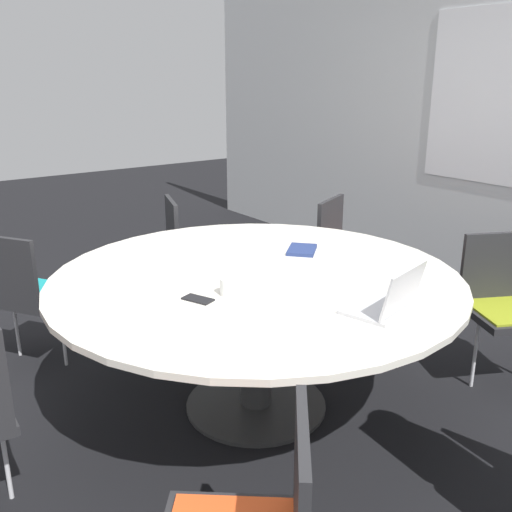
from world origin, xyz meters
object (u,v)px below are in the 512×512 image
laptop (389,301)px  coffee_cup (228,287)px  chair_1 (505,298)px  chair_2 (346,247)px  spiral_notebook (302,250)px  cell_phone (198,299)px  chair_4 (25,288)px  chair_3 (190,244)px

laptop → coffee_cup: size_ratio=4.50×
chair_1 → coffee_cup: (-0.45, -1.57, 0.28)m
chair_1 → chair_2: same height
chair_1 → chair_2: size_ratio=1.00×
spiral_notebook → cell_phone: bearing=-71.9°
laptop → spiral_notebook: size_ratio=1.41×
coffee_cup → chair_2: bearing=116.9°
chair_4 → laptop: (1.88, 1.00, 0.30)m
chair_1 → laptop: size_ratio=2.36×
spiral_notebook → chair_4: bearing=-128.3°
chair_2 → cell_phone: 1.87m
spiral_notebook → coffee_cup: bearing=-66.4°
chair_3 → laptop: laptop is taller
chair_4 → laptop: bearing=-4.6°
chair_3 → laptop: bearing=12.7°
laptop → coffee_cup: laptop is taller
chair_2 → spiral_notebook: (0.48, -0.84, 0.25)m
chair_2 → laptop: (1.35, -1.12, 0.30)m
cell_phone → chair_4: bearing=-161.7°
chair_3 → spiral_notebook: chair_3 is taller
laptop → chair_1: bearing=172.1°
chair_2 → laptop: laptop is taller
chair_2 → cell_phone: bearing=0.2°
spiral_notebook → coffee_cup: (0.31, -0.71, 0.03)m
chair_4 → spiral_notebook: 1.65m
chair_2 → cell_phone: size_ratio=5.49×
chair_1 → spiral_notebook: chair_1 is taller
laptop → cell_phone: 0.83m
coffee_cup → cell_phone: bearing=-101.8°
chair_1 → chair_4: 2.78m
chair_1 → chair_4: bearing=-12.4°
coffee_cup → chair_4: bearing=-156.6°
chair_2 → laptop: size_ratio=2.36×
cell_phone → chair_3: bearing=151.4°
cell_phone → chair_1: bearing=74.3°
chair_2 → cell_phone: (0.76, -1.69, 0.25)m
chair_2 → chair_3: same height
chair_3 → coffee_cup: chair_3 is taller
spiral_notebook → cell_phone: (0.28, -0.85, -0.01)m
chair_1 → chair_4: size_ratio=1.00×
chair_1 → cell_phone: (-0.48, -1.72, 0.25)m
chair_3 → cell_phone: chair_3 is taller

